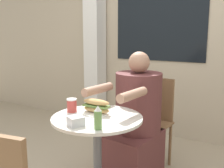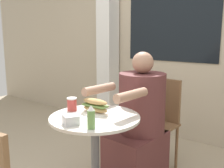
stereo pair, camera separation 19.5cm
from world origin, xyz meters
name	(u,v)px [view 2 (the right image)]	position (x,y,z in m)	size (l,w,h in m)	color
storefront_wall	(191,25)	(0.00, 1.73, 1.40)	(8.00, 0.09, 2.80)	#B7A88E
lattice_pillar	(108,41)	(-1.11, 1.56, 1.20)	(0.23, 0.23, 2.40)	silver
cafe_table	(95,143)	(0.00, 0.00, 0.52)	(0.64, 0.64, 0.72)	beige
diner_chair	(159,115)	(0.05, 0.88, 0.52)	(0.41, 0.41, 0.87)	brown
seated_diner	(139,128)	(0.04, 0.53, 0.49)	(0.44, 0.73, 1.15)	brown
sandwich_on_plate	(95,107)	(-0.05, 0.06, 0.77)	(0.21, 0.19, 0.11)	white
drink_cup	(72,104)	(-0.23, 0.00, 0.77)	(0.07, 0.07, 0.10)	#B73D38
napkin_box	(71,120)	(-0.01, -0.22, 0.75)	(0.12, 0.12, 0.06)	silver
condiment_bottle	(91,117)	(0.15, -0.20, 0.79)	(0.05, 0.05, 0.15)	#66934C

